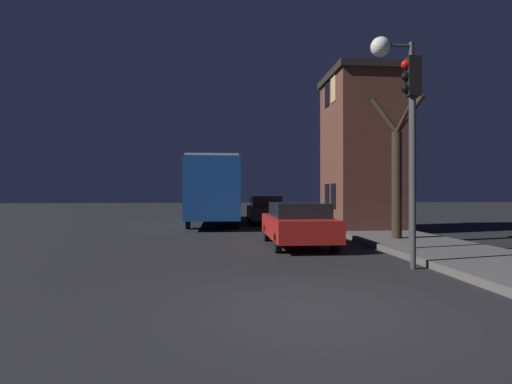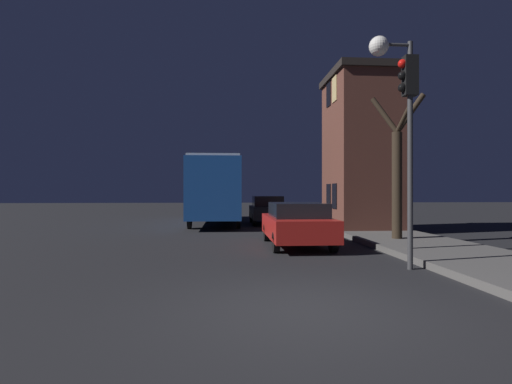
% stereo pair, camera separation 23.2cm
% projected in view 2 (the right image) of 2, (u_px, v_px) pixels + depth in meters
% --- Properties ---
extents(ground_plane, '(120.00, 120.00, 0.00)m').
position_uv_depth(ground_plane, '(307.00, 310.00, 5.91)').
color(ground_plane, black).
extents(brick_building, '(3.12, 3.94, 6.98)m').
position_uv_depth(brick_building, '(363.00, 149.00, 18.00)').
color(brick_building, brown).
rests_on(brick_building, sidewalk).
extents(streetlamp, '(1.24, 0.55, 5.91)m').
position_uv_depth(streetlamp, '(392.00, 86.00, 11.10)').
color(streetlamp, '#38383A').
rests_on(streetlamp, sidewalk).
extents(traffic_light, '(0.43, 0.24, 4.82)m').
position_uv_depth(traffic_light, '(409.00, 117.00, 8.98)').
color(traffic_light, '#38383A').
rests_on(traffic_light, ground).
extents(bare_tree, '(1.71, 1.67, 4.89)m').
position_uv_depth(bare_tree, '(397.00, 168.00, 13.53)').
color(bare_tree, '#2D2319').
rests_on(bare_tree, sidewalk).
extents(bus, '(2.52, 10.53, 3.46)m').
position_uv_depth(bus, '(216.00, 186.00, 22.42)').
color(bus, '#194793').
rests_on(bus, ground).
extents(car_near_lane, '(1.86, 4.27, 1.40)m').
position_uv_depth(car_near_lane, '(297.00, 223.00, 12.83)').
color(car_near_lane, '#B21E19').
rests_on(car_near_lane, ground).
extents(car_mid_lane, '(1.74, 3.95, 1.53)m').
position_uv_depth(car_mid_lane, '(267.00, 210.00, 21.67)').
color(car_mid_lane, black).
rests_on(car_mid_lane, ground).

